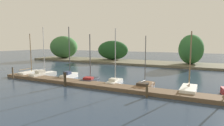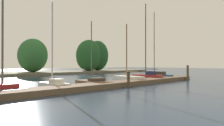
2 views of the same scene
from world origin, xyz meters
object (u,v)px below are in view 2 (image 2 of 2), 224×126
at_px(sailboat_6, 127,78).
at_px(sailboat_7, 147,75).
at_px(sailboat_3, 3,88).
at_px(mooring_piling_2, 128,80).
at_px(sailboat_4, 53,84).
at_px(sailboat_5, 93,82).
at_px(mooring_piling_3, 188,73).
at_px(sailboat_8, 155,75).

relative_size(sailboat_6, sailboat_7, 0.67).
height_order(sailboat_3, mooring_piling_2, sailboat_3).
bearing_deg(sailboat_4, sailboat_5, -94.05).
bearing_deg(sailboat_5, mooring_piling_3, -102.54).
height_order(sailboat_4, mooring_piling_3, sailboat_4).
bearing_deg(sailboat_5, sailboat_3, 92.24).
relative_size(sailboat_3, sailboat_7, 0.67).
xyz_separation_m(sailboat_4, sailboat_7, (10.78, -0.05, 0.16)).
height_order(sailboat_5, sailboat_8, sailboat_8).
xyz_separation_m(sailboat_3, mooring_piling_2, (7.57, -2.93, 0.26)).
relative_size(mooring_piling_2, mooring_piling_3, 0.72).
height_order(sailboat_3, mooring_piling_3, sailboat_3).
height_order(sailboat_7, mooring_piling_3, sailboat_7).
height_order(sailboat_4, sailboat_7, sailboat_7).
relative_size(sailboat_4, mooring_piling_3, 3.82).
bearing_deg(mooring_piling_3, sailboat_3, 170.51).
bearing_deg(sailboat_8, mooring_piling_2, 111.72).
xyz_separation_m(sailboat_7, mooring_piling_2, (-6.36, -3.00, 0.05)).
xyz_separation_m(sailboat_7, mooring_piling_3, (3.31, -2.95, 0.27)).
xyz_separation_m(sailboat_4, sailboat_6, (7.49, -0.18, 0.01)).
relative_size(sailboat_3, sailboat_6, 0.99).
distance_m(sailboat_8, mooring_piling_3, 3.76).
bearing_deg(sailboat_8, sailboat_7, 104.63).
bearing_deg(sailboat_3, sailboat_7, -98.89).
bearing_deg(sailboat_6, sailboat_5, 91.51).
xyz_separation_m(sailboat_6, sailboat_7, (3.28, 0.13, 0.15)).
relative_size(sailboat_8, mooring_piling_2, 6.96).
distance_m(mooring_piling_2, mooring_piling_3, 9.68).
distance_m(sailboat_5, sailboat_8, 10.21).
relative_size(sailboat_5, sailboat_6, 0.94).
bearing_deg(sailboat_3, sailboat_5, -99.32).
bearing_deg(sailboat_5, sailboat_6, -88.17).
bearing_deg(sailboat_6, mooring_piling_3, -111.08).
height_order(sailboat_3, sailboat_7, sailboat_7).
distance_m(sailboat_3, sailboat_4, 3.16).
distance_m(sailboat_3, sailboat_7, 13.93).
relative_size(sailboat_5, mooring_piling_2, 4.56).
bearing_deg(sailboat_6, sailboat_8, -79.65).
height_order(sailboat_5, sailboat_7, sailboat_7).
bearing_deg(sailboat_4, sailboat_3, 90.41).
xyz_separation_m(sailboat_5, sailboat_7, (7.42, 0.08, 0.26)).
bearing_deg(sailboat_6, mooring_piling_2, 135.11).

